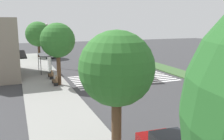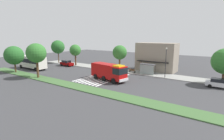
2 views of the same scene
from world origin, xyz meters
TOP-DOWN VIEW (x-y plane):
  - ground_plane at (0.00, 0.00)m, footprint 120.00×120.00m
  - sidewalk at (0.00, 9.42)m, footprint 60.00×4.87m
  - median_strip at (0.00, -8.48)m, footprint 60.00×3.00m
  - crosswalk at (1.33, 0.00)m, footprint 6.75×12.57m
  - fire_truck at (3.94, -1.17)m, footprint 8.88×3.93m
  - parked_car_mid at (23.40, 5.78)m, footprint 4.71×2.12m
  - bus_stop_shelter at (8.24, 8.36)m, footprint 3.50×1.40m
  - bench_near_shelter at (4.24, 8.37)m, footprint 1.60×0.50m
  - bench_west_of_shelter at (0.89, 8.37)m, footprint 1.60×0.50m
  - street_lamp at (12.86, 7.58)m, footprint 0.36×0.36m
  - sidewalk_tree_west at (-15.81, 7.98)m, footprint 3.52×3.52m
  - sidewalk_tree_center at (0.66, 7.98)m, footprint 3.72×3.72m
  - sidewalk_tree_east at (23.70, 7.98)m, footprint 4.79×4.79m

SIDE VIEW (x-z plane):
  - ground_plane at x=0.00m, z-range 0.00..0.00m
  - crosswalk at x=1.33m, z-range 0.00..0.01m
  - sidewalk at x=0.00m, z-range 0.00..0.14m
  - median_strip at x=0.00m, z-range 0.00..0.14m
  - bench_near_shelter at x=4.24m, z-range 0.14..1.04m
  - bench_west_of_shelter at x=0.89m, z-range 0.14..1.04m
  - parked_car_mid at x=23.40m, z-range 0.03..1.71m
  - bus_stop_shelter at x=8.24m, z-range 0.66..3.12m
  - fire_truck at x=3.94m, z-range 0.20..3.75m
  - street_lamp at x=12.86m, z-range 0.71..7.30m
  - sidewalk_tree_east at x=23.70m, z-range 1.16..8.03m
  - sidewalk_tree_west at x=-15.81m, z-range 1.58..8.10m
  - sidewalk_tree_center at x=0.66m, z-range 1.62..8.37m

